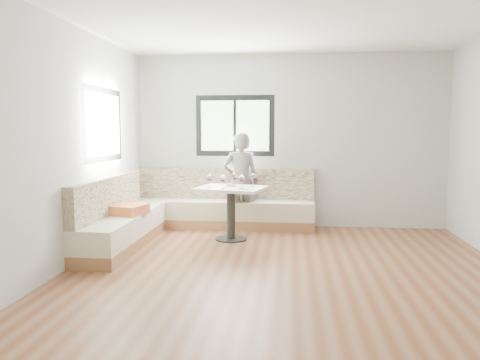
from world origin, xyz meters
name	(u,v)px	position (x,y,z in m)	size (l,w,h in m)	color
room	(282,145)	(-0.08, 0.08, 1.41)	(5.01, 5.01, 2.81)	brown
banquette	(183,213)	(-1.59, 1.63, 0.33)	(2.90, 2.80, 0.95)	#8C6140
table	(231,200)	(-0.83, 1.41, 0.57)	(1.07, 0.92, 0.77)	black
person	(241,181)	(-0.77, 2.15, 0.77)	(0.56, 0.37, 1.55)	#635F58
olive_ramekin	(229,185)	(-0.86, 1.51, 0.79)	(0.09, 0.09, 0.04)	white
wine_glass_a	(209,178)	(-1.13, 1.32, 0.91)	(0.09, 0.09, 0.20)	white
wine_glass_b	(223,179)	(-0.92, 1.19, 0.91)	(0.09, 0.09, 0.20)	white
wine_glass_c	(242,179)	(-0.65, 1.25, 0.91)	(0.09, 0.09, 0.20)	white
wine_glass_d	(235,177)	(-0.79, 1.52, 0.91)	(0.09, 0.09, 0.20)	white
wine_glass_e	(253,177)	(-0.51, 1.44, 0.91)	(0.09, 0.09, 0.20)	white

